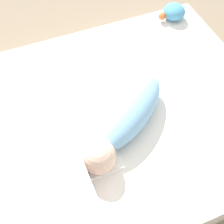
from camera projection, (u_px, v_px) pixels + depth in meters
ground_plane at (95, 134)px, 1.39m from camera, size 12.00×12.00×0.00m
bed_mattress at (95, 127)px, 1.34m from camera, size 1.51×1.07×0.13m
burp_cloth at (84, 157)px, 1.18m from camera, size 0.25×0.20×0.02m
swaddled_baby at (124, 120)px, 1.21m from camera, size 0.47×0.39×0.13m
pillow at (41, 218)px, 1.00m from camera, size 0.37×0.29×0.12m
turtle_plush at (173, 12)px, 1.64m from camera, size 0.15×0.12×0.08m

